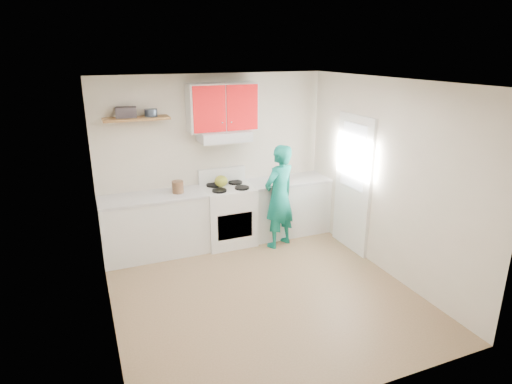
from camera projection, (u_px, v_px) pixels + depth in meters
name	position (u px, v px, depth m)	size (l,w,h in m)	color
floor	(262.00, 292.00, 5.51)	(3.80, 3.80, 0.00)	brown
ceiling	(263.00, 82.00, 4.70)	(3.60, 3.80, 0.04)	white
back_wall	(214.00, 159.00, 6.77)	(3.60, 0.04, 2.60)	beige
front_wall	(356.00, 266.00, 3.43)	(3.60, 0.04, 2.60)	beige
left_wall	(101.00, 216.00, 4.45)	(0.04, 3.80, 2.60)	beige
right_wall	(386.00, 178.00, 5.75)	(0.04, 3.80, 2.60)	beige
door	(353.00, 184.00, 6.45)	(0.05, 0.85, 2.05)	white
door_glass	(353.00, 156.00, 6.30)	(0.01, 0.55, 0.95)	white
counter_left	(155.00, 226.00, 6.40)	(1.52, 0.60, 0.90)	silver
counter_right	(287.00, 207.00, 7.19)	(1.32, 0.60, 0.90)	silver
stove	(228.00, 215.00, 6.78)	(0.76, 0.65, 0.92)	white
range_hood	(224.00, 136.00, 6.49)	(0.76, 0.44, 0.15)	silver
upper_cabinets	(222.00, 107.00, 6.40)	(1.02, 0.33, 0.70)	red
shelf	(136.00, 119.00, 6.00)	(0.90, 0.30, 0.04)	brown
books	(126.00, 112.00, 5.95)	(0.28, 0.20, 0.14)	#3C353B
tin	(151.00, 113.00, 6.04)	(0.18, 0.18, 0.11)	#333D4C
kettle	(221.00, 181.00, 6.65)	(0.21, 0.21, 0.18)	olive
crock	(178.00, 188.00, 6.36)	(0.17, 0.17, 0.20)	brown
cutting_board	(285.00, 182.00, 6.95)	(0.31, 0.23, 0.02)	olive
silicone_mat	(304.00, 178.00, 7.21)	(0.30, 0.25, 0.01)	red
person	(279.00, 197.00, 6.58)	(0.59, 0.38, 1.61)	#0C6E5F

